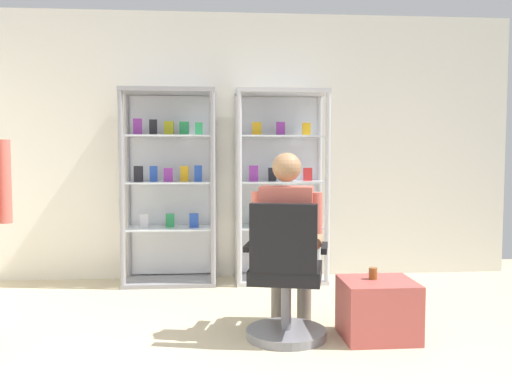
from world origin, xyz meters
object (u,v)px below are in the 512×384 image
at_px(office_chair, 286,284).
at_px(seated_shopkeeper, 288,234).
at_px(display_cabinet_right, 280,185).
at_px(tea_glass, 373,273).
at_px(storage_crate, 378,309).
at_px(display_cabinet_left, 170,185).

xyz_separation_m(office_chair, seated_shopkeeper, (0.04, 0.16, 0.32)).
height_order(display_cabinet_right, office_chair, display_cabinet_right).
height_order(display_cabinet_right, seated_shopkeeper, display_cabinet_right).
relative_size(display_cabinet_right, office_chair, 1.98).
bearing_deg(tea_glass, seated_shopkeeper, 168.17).
relative_size(storage_crate, tea_glass, 6.17).
bearing_deg(display_cabinet_left, office_chair, -63.15).
bearing_deg(seated_shopkeeper, tea_glass, -11.83).
distance_m(office_chair, seated_shopkeeper, 0.36).
bearing_deg(display_cabinet_right, office_chair, -96.05).
bearing_deg(storage_crate, display_cabinet_right, 104.25).
bearing_deg(office_chair, tea_glass, 3.37).
relative_size(display_cabinet_right, storage_crate, 3.81).
bearing_deg(office_chair, display_cabinet_left, 116.85).
relative_size(office_chair, storage_crate, 1.92).
bearing_deg(display_cabinet_left, tea_glass, -48.97).
xyz_separation_m(display_cabinet_left, seated_shopkeeper, (0.95, -1.64, -0.26)).
distance_m(display_cabinet_left, display_cabinet_right, 1.10).
distance_m(seated_shopkeeper, storage_crate, 0.81).
relative_size(office_chair, tea_glass, 11.86).
bearing_deg(tea_glass, office_chair, -176.63).
bearing_deg(seated_shopkeeper, storage_crate, -14.87).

